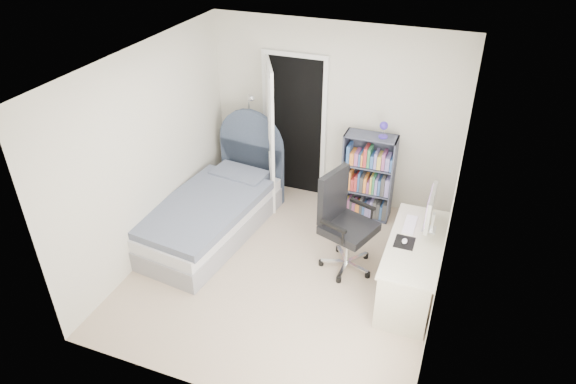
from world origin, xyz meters
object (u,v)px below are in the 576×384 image
(nightstand, at_px, (259,167))
(office_chair, at_px, (342,217))
(floor_lamp, at_px, (252,153))
(bed, at_px, (214,210))
(bookcase, at_px, (369,180))
(desk, at_px, (413,264))

(nightstand, distance_m, office_chair, 2.06)
(nightstand, distance_m, floor_lamp, 0.27)
(bed, bearing_deg, office_chair, -2.60)
(bookcase, xyz_separation_m, office_chair, (-0.05, -1.13, 0.12))
(floor_lamp, height_order, bookcase, floor_lamp)
(floor_lamp, relative_size, office_chair, 1.23)
(nightstand, xyz_separation_m, floor_lamp, (-0.06, -0.08, 0.25))
(nightstand, relative_size, bookcase, 0.39)
(desk, height_order, office_chair, office_chair)
(floor_lamp, bearing_deg, nightstand, 50.40)
(bed, relative_size, floor_lamp, 1.51)
(desk, bearing_deg, office_chair, 167.41)
(bed, height_order, bookcase, bookcase)
(bed, relative_size, desk, 1.60)
(bed, distance_m, floor_lamp, 1.15)
(office_chair, bearing_deg, bed, 177.40)
(bookcase, bearing_deg, desk, -58.56)
(nightstand, distance_m, bookcase, 1.67)
(bed, height_order, desk, bed)
(nightstand, bearing_deg, office_chair, -38.15)
(bed, relative_size, office_chair, 1.86)
(office_chair, bearing_deg, nightstand, 141.85)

